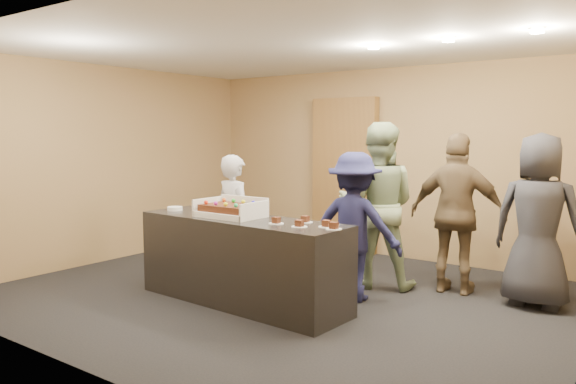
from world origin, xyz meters
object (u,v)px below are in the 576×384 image
Objects in this scene: person_server_grey at (235,219)px; person_sage_man at (377,205)px; plate_stack at (175,209)px; person_dark_suit at (538,221)px; storage_cabinet at (344,175)px; person_brown_extra at (457,214)px; sheet_cake at (230,208)px; cake_box at (232,212)px; person_navy_man at (354,226)px; serving_counter at (242,261)px.

person_sage_man is (1.44, 0.85, 0.19)m from person_server_grey.
plate_stack is 0.10× the size of person_dark_suit.
person_brown_extra is (2.16, -1.23, -0.26)m from storage_cabinet.
person_dark_suit is (2.67, 1.68, -0.10)m from sheet_cake.
person_brown_extra and person_dark_suit have the same top height.
person_dark_suit is (3.00, -1.23, -0.26)m from storage_cabinet.
cake_box is 0.84m from plate_stack.
person_sage_man is at bearing 54.31° from cake_box.
person_brown_extra is at bearing -144.25° from person_navy_man.
person_brown_extra is (0.84, 0.27, -0.06)m from person_sage_man.
cake_box is 3.91× the size of plate_stack.
person_dark_suit is at bearing -146.76° from person_server_grey.
serving_counter is at bearing 39.82° from person_brown_extra.
person_sage_man reaches higher than person_brown_extra.
person_server_grey is at bearing 129.40° from cake_box.
storage_cabinet is 1.29× the size of person_brown_extra.
serving_counter is at bearing 150.08° from person_server_grey.
cake_box reaches higher than serving_counter.
storage_cabinet is at bearing -23.56° from person_dark_suit.
person_navy_man is 0.89× the size of person_brown_extra.
person_server_grey is 0.80× the size of person_sage_man.
sheet_cake is 0.32× the size of person_brown_extra.
serving_counter is 1.34× the size of person_dark_suit.
person_brown_extra reaches higher than person_navy_man.
person_sage_man reaches higher than serving_counter.
serving_counter is at bearing 32.49° from person_dark_suit.
plate_stack is (-0.99, -0.01, 0.47)m from serving_counter.
person_sage_man is at bearing -48.65° from storage_cabinet.
sheet_cake is at bearing 25.83° from person_navy_man.
person_brown_extra is (1.84, 1.66, -0.05)m from cake_box.
person_server_grey is (0.40, 0.57, -0.16)m from plate_stack.
person_dark_suit reaches higher than serving_counter.
plate_stack is at bearing -176.49° from serving_counter.
person_brown_extra reaches higher than cake_box.
storage_cabinet reaches higher than plate_stack.
person_navy_man is at bearing 37.82° from sheet_cake.
plate_stack is 0.09× the size of person_sage_man.
person_brown_extra reaches higher than sheet_cake.
person_server_grey reaches higher than plate_stack.
storage_cabinet is at bearing -79.39° from person_server_grey.
person_sage_man is at bearing 7.93° from person_dark_suit.
plate_stack is at bearing -100.00° from storage_cabinet.
cake_box is 3.14m from person_dark_suit.
sheet_cake is at bearing 30.94° from person_dark_suit.
person_server_grey reaches higher than sheet_cake.
person_brown_extra is (1.68, 1.69, 0.44)m from serving_counter.
plate_stack is at bearing 11.44° from person_navy_man.
person_navy_man is (1.87, 0.81, -0.13)m from plate_stack.
serving_counter is 2.42m from person_brown_extra.
cake_box is 0.38× the size of person_brown_extra.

